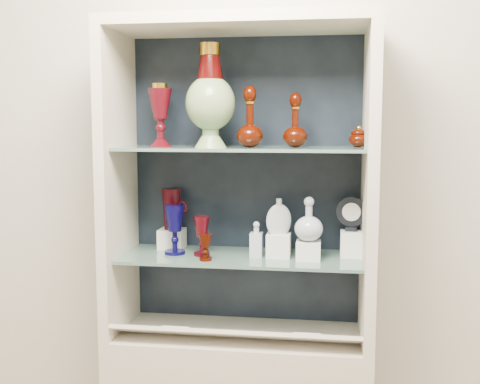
# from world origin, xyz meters

# --- Properties ---
(wall_back) EXTENTS (3.50, 0.02, 2.80)m
(wall_back) POSITION_xyz_m (0.00, 1.75, 1.40)
(wall_back) COLOR beige
(wall_back) RESTS_ON ground
(cabinet_back_panel) EXTENTS (0.98, 0.02, 1.15)m
(cabinet_back_panel) POSITION_xyz_m (0.00, 1.72, 1.32)
(cabinet_back_panel) COLOR black
(cabinet_back_panel) RESTS_ON cabinet_base
(cabinet_side_left) EXTENTS (0.04, 0.40, 1.15)m
(cabinet_side_left) POSITION_xyz_m (-0.48, 1.53, 1.32)
(cabinet_side_left) COLOR beige
(cabinet_side_left) RESTS_ON cabinet_base
(cabinet_side_right) EXTENTS (0.04, 0.40, 1.15)m
(cabinet_side_right) POSITION_xyz_m (0.48, 1.53, 1.32)
(cabinet_side_right) COLOR beige
(cabinet_side_right) RESTS_ON cabinet_base
(cabinet_top_cap) EXTENTS (1.00, 0.40, 0.04)m
(cabinet_top_cap) POSITION_xyz_m (0.00, 1.53, 1.92)
(cabinet_top_cap) COLOR beige
(cabinet_top_cap) RESTS_ON cabinet_side_left
(shelf_lower) EXTENTS (0.92, 0.34, 0.01)m
(shelf_lower) POSITION_xyz_m (0.00, 1.55, 1.04)
(shelf_lower) COLOR slate
(shelf_lower) RESTS_ON cabinet_side_left
(shelf_upper) EXTENTS (0.92, 0.34, 0.01)m
(shelf_upper) POSITION_xyz_m (0.00, 1.55, 1.46)
(shelf_upper) COLOR slate
(shelf_upper) RESTS_ON cabinet_side_left
(label_ledge) EXTENTS (0.92, 0.17, 0.09)m
(label_ledge) POSITION_xyz_m (0.00, 1.42, 0.78)
(label_ledge) COLOR beige
(label_ledge) RESTS_ON cabinet_base
(label_card_0) EXTENTS (0.10, 0.06, 0.03)m
(label_card_0) POSITION_xyz_m (-0.22, 1.42, 0.80)
(label_card_0) COLOR white
(label_card_0) RESTS_ON label_ledge
(label_card_1) EXTENTS (0.10, 0.06, 0.03)m
(label_card_1) POSITION_xyz_m (0.26, 1.42, 0.80)
(label_card_1) COLOR white
(label_card_1) RESTS_ON label_ledge
(pedestal_lamp_left) EXTENTS (0.11, 0.11, 0.24)m
(pedestal_lamp_left) POSITION_xyz_m (-0.30, 1.52, 1.59)
(pedestal_lamp_left) COLOR #46070E
(pedestal_lamp_left) RESTS_ON shelf_upper
(pedestal_lamp_right) EXTENTS (0.12, 0.12, 0.23)m
(pedestal_lamp_right) POSITION_xyz_m (-0.33, 1.61, 1.59)
(pedestal_lamp_right) COLOR #46070E
(pedestal_lamp_right) RESTS_ON shelf_upper
(enamel_urn) EXTENTS (0.19, 0.19, 0.38)m
(enamel_urn) POSITION_xyz_m (-0.11, 1.50, 1.66)
(enamel_urn) COLOR #0A4F1F
(enamel_urn) RESTS_ON shelf_upper
(ruby_decanter_a) EXTENTS (0.11, 0.11, 0.25)m
(ruby_decanter_a) POSITION_xyz_m (0.04, 1.51, 1.60)
(ruby_decanter_a) COLOR #3B0B00
(ruby_decanter_a) RESTS_ON shelf_upper
(ruby_decanter_b) EXTENTS (0.12, 0.12, 0.21)m
(ruby_decanter_b) POSITION_xyz_m (0.21, 1.55, 1.58)
(ruby_decanter_b) COLOR #3B0B00
(ruby_decanter_b) RESTS_ON shelf_upper
(lidded_bowl) EXTENTS (0.10, 0.10, 0.08)m
(lidded_bowl) POSITION_xyz_m (0.44, 1.59, 1.51)
(lidded_bowl) COLOR #3B0B00
(lidded_bowl) RESTS_ON shelf_upper
(cobalt_goblet) EXTENTS (0.09, 0.09, 0.19)m
(cobalt_goblet) POSITION_xyz_m (-0.26, 1.54, 1.15)
(cobalt_goblet) COLOR #080546
(cobalt_goblet) RESTS_ON shelf_lower
(ruby_goblet_tall) EXTENTS (0.07, 0.07, 0.15)m
(ruby_goblet_tall) POSITION_xyz_m (-0.15, 1.53, 1.13)
(ruby_goblet_tall) COLOR #46070E
(ruby_goblet_tall) RESTS_ON shelf_lower
(ruby_goblet_small) EXTENTS (0.06, 0.06, 0.10)m
(ruby_goblet_small) POSITION_xyz_m (-0.12, 1.45, 1.10)
(ruby_goblet_small) COLOR #3B0B00
(ruby_goblet_small) RESTS_ON shelf_lower
(riser_ruby_pitcher) EXTENTS (0.10, 0.10, 0.08)m
(riser_ruby_pitcher) POSITION_xyz_m (-0.30, 1.64, 1.09)
(riser_ruby_pitcher) COLOR silver
(riser_ruby_pitcher) RESTS_ON shelf_lower
(ruby_pitcher) EXTENTS (0.13, 0.08, 0.17)m
(ruby_pitcher) POSITION_xyz_m (-0.30, 1.64, 1.21)
(ruby_pitcher) COLOR #46070E
(ruby_pitcher) RESTS_ON riser_ruby_pitcher
(clear_square_bottle) EXTENTS (0.05, 0.05, 0.14)m
(clear_square_bottle) POSITION_xyz_m (0.06, 1.53, 1.12)
(clear_square_bottle) COLOR #ABB5C4
(clear_square_bottle) RESTS_ON shelf_lower
(riser_flat_flask) EXTENTS (0.09, 0.09, 0.09)m
(riser_flat_flask) POSITION_xyz_m (0.15, 1.55, 1.09)
(riser_flat_flask) COLOR silver
(riser_flat_flask) RESTS_ON shelf_lower
(flat_flask) EXTENTS (0.11, 0.07, 0.14)m
(flat_flask) POSITION_xyz_m (0.15, 1.55, 1.21)
(flat_flask) COLOR #B2BFC7
(flat_flask) RESTS_ON riser_flat_flask
(riser_clear_round_decanter) EXTENTS (0.09, 0.09, 0.07)m
(riser_clear_round_decanter) POSITION_xyz_m (0.26, 1.52, 1.08)
(riser_clear_round_decanter) COLOR silver
(riser_clear_round_decanter) RESTS_ON shelf_lower
(clear_round_decanter) EXTENTS (0.13, 0.13, 0.16)m
(clear_round_decanter) POSITION_xyz_m (0.26, 1.52, 1.20)
(clear_round_decanter) COLOR #ABB5C4
(clear_round_decanter) RESTS_ON riser_clear_round_decanter
(riser_cameo_medallion) EXTENTS (0.08, 0.08, 0.10)m
(riser_cameo_medallion) POSITION_xyz_m (0.42, 1.59, 1.10)
(riser_cameo_medallion) COLOR silver
(riser_cameo_medallion) RESTS_ON shelf_lower
(cameo_medallion) EXTENTS (0.12, 0.06, 0.14)m
(cameo_medallion) POSITION_xyz_m (0.42, 1.59, 1.22)
(cameo_medallion) COLOR black
(cameo_medallion) RESTS_ON riser_cameo_medallion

